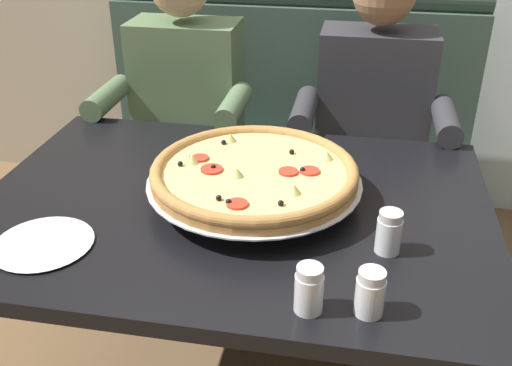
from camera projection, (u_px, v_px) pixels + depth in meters
The scene contains 9 objects.
booth_bench at pixel (282, 163), 2.49m from camera, with size 1.56×0.78×1.13m.
dining_table at pixel (233, 229), 1.55m from camera, with size 1.32×0.95×0.75m.
diner_left at pixel (180, 112), 2.17m from camera, with size 0.54×0.64×1.27m.
diner_right at pixel (372, 125), 2.06m from camera, with size 0.54×0.64×1.27m.
pizza at pixel (254, 173), 1.48m from camera, with size 0.55×0.55×0.11m.
shaker_pepper_flakes at pixel (309, 292), 1.12m from camera, with size 0.06×0.06×0.10m.
shaker_oregano at pixel (370, 295), 1.12m from camera, with size 0.06×0.06×0.10m.
shaker_parmesan at pixel (389, 235), 1.30m from camera, with size 0.06×0.06×0.10m.
plate_near_left at pixel (43, 241), 1.33m from camera, with size 0.23×0.23×0.02m.
Camera 1 is at (0.30, -1.27, 1.52)m, focal length 41.02 mm.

